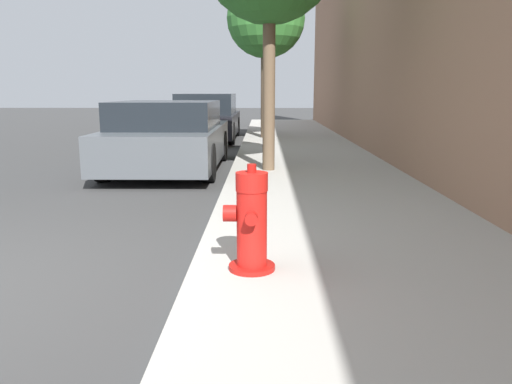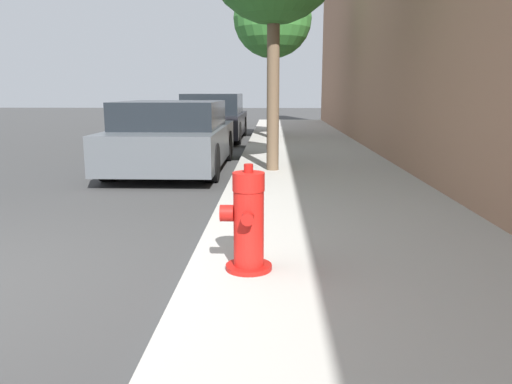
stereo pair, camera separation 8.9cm
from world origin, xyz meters
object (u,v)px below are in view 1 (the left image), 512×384
parked_car_near (169,137)px  fire_hydrant (251,223)px  street_tree_far (266,19)px  parked_car_mid (207,118)px

parked_car_near → fire_hydrant: bearing=-73.6°
fire_hydrant → street_tree_far: (0.14, 10.66, 2.84)m
fire_hydrant → street_tree_far: size_ratio=0.18×
fire_hydrant → street_tree_far: 11.04m
parked_car_near → parked_car_mid: bearing=89.4°
parked_car_mid → street_tree_far: street_tree_far is taller
parked_car_near → street_tree_far: size_ratio=0.93×
parked_car_near → parked_car_mid: parked_car_mid is taller
parked_car_mid → street_tree_far: (1.70, -0.57, 2.68)m
parked_car_near → parked_car_mid: 5.73m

